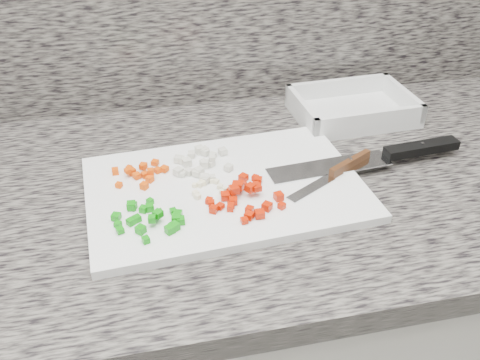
% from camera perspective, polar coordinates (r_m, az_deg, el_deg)
% --- Properties ---
extents(countertop, '(3.96, 0.64, 0.04)m').
position_cam_1_polar(countertop, '(0.89, -5.76, -1.56)').
color(countertop, '#635F57').
rests_on(countertop, cabinet).
extents(cutting_board, '(0.45, 0.32, 0.01)m').
position_cam_1_polar(cutting_board, '(0.86, -1.59, -0.93)').
color(cutting_board, white).
rests_on(cutting_board, countertop).
extents(carrot_pile, '(0.09, 0.08, 0.02)m').
position_cam_1_polar(carrot_pile, '(0.88, -10.54, 0.79)').
color(carrot_pile, '#E24804').
rests_on(carrot_pile, cutting_board).
extents(onion_pile, '(0.10, 0.11, 0.02)m').
position_cam_1_polar(onion_pile, '(0.90, -4.33, 1.78)').
color(onion_pile, beige).
rests_on(onion_pile, cutting_board).
extents(green_pepper_pile, '(0.10, 0.10, 0.02)m').
position_cam_1_polar(green_pepper_pile, '(0.78, -9.47, -3.97)').
color(green_pepper_pile, '#0D880C').
rests_on(green_pepper_pile, cutting_board).
extents(red_pepper_pile, '(0.12, 0.12, 0.02)m').
position_cam_1_polar(red_pepper_pile, '(0.82, 0.49, -1.60)').
color(red_pepper_pile, '#BD1B02').
rests_on(red_pepper_pile, cutting_board).
extents(garlic_pile, '(0.06, 0.05, 0.01)m').
position_cam_1_polar(garlic_pile, '(0.84, -3.57, -0.72)').
color(garlic_pile, '#F6EDBE').
rests_on(garlic_pile, cutting_board).
extents(chef_knife, '(0.35, 0.06, 0.02)m').
position_cam_1_polar(chef_knife, '(0.95, 15.78, 2.66)').
color(chef_knife, silver).
rests_on(chef_knife, cutting_board).
extents(paring_knife, '(0.17, 0.11, 0.02)m').
position_cam_1_polar(paring_knife, '(0.89, 10.69, 1.10)').
color(paring_knife, silver).
rests_on(paring_knife, cutting_board).
extents(tray, '(0.24, 0.17, 0.05)m').
position_cam_1_polar(tray, '(1.10, 11.89, 7.40)').
color(tray, silver).
rests_on(tray, countertop).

